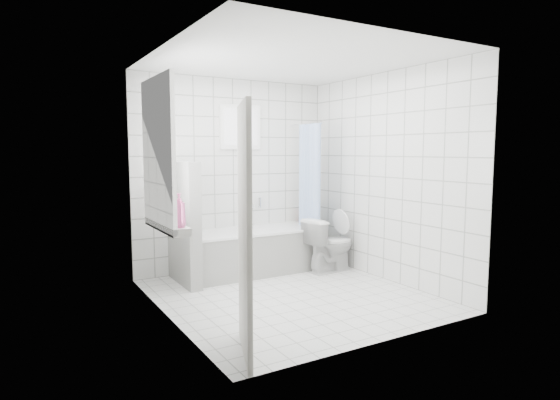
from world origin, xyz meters
TOP-DOWN VIEW (x-y plane):
  - ground at (0.00, 0.00)m, footprint 3.00×3.00m
  - ceiling at (0.00, 0.00)m, footprint 3.00×3.00m
  - wall_back at (0.00, 1.50)m, footprint 2.80×0.02m
  - wall_front at (0.00, -1.50)m, footprint 2.80×0.02m
  - wall_left at (-1.40, 0.00)m, footprint 0.02×3.00m
  - wall_right at (1.40, 0.00)m, footprint 0.02×3.00m
  - window_left at (-1.35, 0.30)m, footprint 0.01×0.90m
  - window_back at (0.10, 1.46)m, footprint 0.50×0.01m
  - window_sill at (-1.31, 0.30)m, footprint 0.18×1.02m
  - door at (-1.11, -1.11)m, footprint 0.32×0.76m
  - bathtub at (0.10, 1.12)m, footprint 1.80×0.77m
  - partition_wall at (-0.87, 1.07)m, footprint 0.15×0.85m
  - tiled_ledge at (1.13, 1.38)m, footprint 0.40×0.24m
  - toilet at (1.03, 0.65)m, footprint 0.75×0.48m
  - curtain_rod at (0.93, 1.10)m, footprint 0.02×0.80m
  - shower_curtain at (0.93, 0.97)m, footprint 0.14×0.48m
  - tub_faucet at (0.20, 1.46)m, footprint 0.18×0.06m
  - sill_bottles at (-1.30, 0.22)m, footprint 0.18×0.79m
  - ledge_bottles at (1.10, 1.36)m, footprint 0.18×0.18m

SIDE VIEW (x-z plane):
  - ground at x=0.00m, z-range 0.00..0.00m
  - tiled_ledge at x=1.13m, z-range 0.00..0.55m
  - bathtub at x=0.10m, z-range 0.00..0.58m
  - toilet at x=1.03m, z-range 0.00..0.73m
  - ledge_bottles at x=1.10m, z-range 0.53..0.81m
  - partition_wall at x=-0.87m, z-range 0.00..1.50m
  - tub_faucet at x=0.20m, z-range 0.82..0.88m
  - window_sill at x=-1.31m, z-range 0.82..0.90m
  - door at x=-1.11m, z-range 0.00..2.00m
  - sill_bottles at x=-1.30m, z-range 0.87..1.21m
  - shower_curtain at x=0.93m, z-range 0.21..1.99m
  - wall_back at x=0.00m, z-range 0.00..2.60m
  - wall_front at x=0.00m, z-range 0.00..2.60m
  - wall_left at x=-1.40m, z-range 0.00..2.60m
  - wall_right at x=1.40m, z-range 0.00..2.60m
  - window_left at x=-1.35m, z-range 0.90..2.30m
  - window_back at x=0.10m, z-range 1.70..2.20m
  - curtain_rod at x=0.93m, z-range 1.99..2.01m
  - ceiling at x=0.00m, z-range 2.60..2.60m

